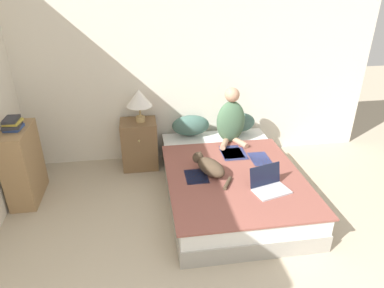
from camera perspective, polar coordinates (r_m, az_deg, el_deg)
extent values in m
cube|color=silver|center=(4.49, -1.54, 13.03)|extent=(5.13, 0.05, 2.55)
cube|color=#9E998E|center=(4.02, 6.19, -7.29)|extent=(1.40, 2.09, 0.19)
cube|color=silver|center=(3.92, 6.32, -5.10)|extent=(1.38, 2.06, 0.17)
cube|color=brown|center=(3.70, 7.20, -5.50)|extent=(1.44, 1.67, 0.02)
cube|color=#3D4784|center=(4.09, 11.27, -2.46)|extent=(0.23, 0.33, 0.01)
cube|color=#3D4784|center=(4.19, 6.62, -1.35)|extent=(0.24, 0.34, 0.01)
cube|color=#3D4784|center=(4.14, 7.01, -1.72)|extent=(0.29, 0.32, 0.01)
cube|color=#3D4784|center=(3.67, 0.74, -5.48)|extent=(0.24, 0.31, 0.01)
ellipsoid|color=#42665B|center=(4.54, -0.22, 3.12)|extent=(0.50, 0.23, 0.28)
ellipsoid|color=#42665B|center=(4.66, 7.48, 3.55)|extent=(0.50, 0.23, 0.28)
ellipsoid|color=#476B4C|center=(4.34, 6.47, 3.71)|extent=(0.36, 0.20, 0.54)
sphere|color=tan|center=(4.21, 6.72, 8.15)|extent=(0.18, 0.18, 0.18)
cylinder|color=tan|center=(4.30, 5.45, 0.08)|extent=(0.17, 0.26, 0.07)
cylinder|color=tan|center=(4.35, 8.00, 0.26)|extent=(0.17, 0.26, 0.07)
ellipsoid|color=#473828|center=(3.66, 3.17, -3.92)|extent=(0.35, 0.42, 0.18)
sphere|color=#473828|center=(3.78, 1.01, -2.29)|extent=(0.12, 0.12, 0.12)
cone|color=#473828|center=(3.74, 0.61, -1.82)|extent=(0.06, 0.06, 0.06)
cone|color=#473828|center=(3.78, 1.40, -1.51)|extent=(0.06, 0.06, 0.06)
cylinder|color=#473828|center=(3.54, 5.94, -6.51)|extent=(0.14, 0.20, 0.04)
cube|color=#B7B7BC|center=(3.51, 13.13, -7.67)|extent=(0.39, 0.30, 0.02)
cube|color=black|center=(3.53, 12.09, -5.08)|extent=(0.35, 0.14, 0.21)
cube|color=brown|center=(4.53, -8.73, -0.02)|extent=(0.46, 0.38, 0.64)
sphere|color=tan|center=(4.29, -8.82, 0.50)|extent=(0.03, 0.03, 0.03)
cylinder|color=tan|center=(4.38, -8.58, 4.17)|extent=(0.11, 0.11, 0.07)
cylinder|color=tan|center=(4.34, -8.67, 5.44)|extent=(0.02, 0.02, 0.14)
cone|color=white|center=(4.29, -8.83, 7.61)|extent=(0.32, 0.32, 0.21)
cube|color=#99754C|center=(4.22, -26.36, -3.10)|extent=(0.28, 0.61, 0.86)
cube|color=#334C8E|center=(4.04, -27.59, 2.42)|extent=(0.17, 0.20, 0.03)
cube|color=#2D2D33|center=(4.02, -27.77, 2.79)|extent=(0.19, 0.23, 0.03)
cube|color=gold|center=(4.02, -27.69, 3.26)|extent=(0.17, 0.20, 0.03)
cube|color=#2D2D33|center=(4.02, -27.94, 3.64)|extent=(0.14, 0.21, 0.03)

